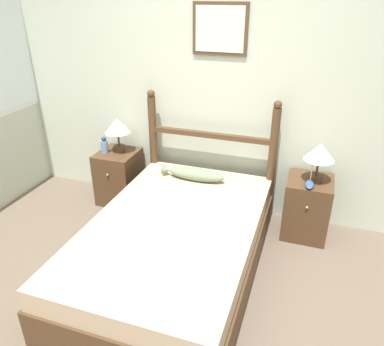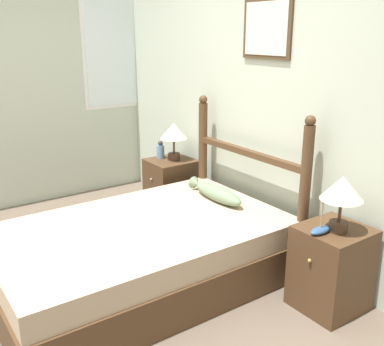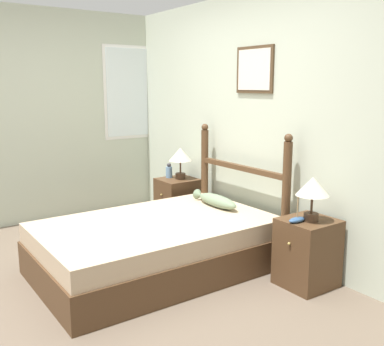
{
  "view_description": "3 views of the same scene",
  "coord_description": "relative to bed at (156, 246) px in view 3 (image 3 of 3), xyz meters",
  "views": [
    {
      "loc": [
        0.95,
        -1.73,
        2.11
      ],
      "look_at": [
        0.05,
        0.93,
        0.73
      ],
      "focal_mm": 35.0,
      "sensor_mm": 36.0,
      "label": 1
    },
    {
      "loc": [
        2.64,
        -0.81,
        1.78
      ],
      "look_at": [
        0.04,
        1.01,
        0.78
      ],
      "focal_mm": 42.0,
      "sensor_mm": 36.0,
      "label": 2
    },
    {
      "loc": [
        3.35,
        -1.36,
        1.66
      ],
      "look_at": [
        0.1,
        0.91,
        0.88
      ],
      "focal_mm": 42.0,
      "sensor_mm": 36.0,
      "label": 3
    }
  ],
  "objects": [
    {
      "name": "ground_plane",
      "position": [
        -0.02,
        -0.58,
        -0.23
      ],
      "size": [
        16.0,
        16.0,
        0.0
      ],
      "primitive_type": "plane",
      "color": "brown"
    },
    {
      "name": "wall_left",
      "position": [
        -2.15,
        -0.55,
        1.05
      ],
      "size": [
        0.08,
        6.4,
        2.55
      ],
      "color": "beige",
      "rests_on": "ground_plane"
    },
    {
      "name": "model_boat",
      "position": [
        0.98,
        0.74,
        0.37
      ],
      "size": [
        0.07,
        0.17,
        0.21
      ],
      "color": "#335684",
      "rests_on": "nightstand_right"
    },
    {
      "name": "bed",
      "position": [
        0.0,
        0.0,
        0.0
      ],
      "size": [
        1.31,
        2.08,
        0.46
      ],
      "color": "#4C331E",
      "rests_on": "ground_plane"
    },
    {
      "name": "table_lamp_left",
      "position": [
        -0.97,
        0.91,
        0.61
      ],
      "size": [
        0.27,
        0.27,
        0.37
      ],
      "color": "#422D1E",
      "rests_on": "nightstand_left"
    },
    {
      "name": "wall_back",
      "position": [
        -0.02,
        1.15,
        1.05
      ],
      "size": [
        6.4,
        0.08,
        2.55
      ],
      "color": "beige",
      "rests_on": "ground_plane"
    },
    {
      "name": "nightstand_left",
      "position": [
        -0.99,
        0.88,
        0.06
      ],
      "size": [
        0.4,
        0.45,
        0.57
      ],
      "color": "#4C331E",
      "rests_on": "ground_plane"
    },
    {
      "name": "bottle",
      "position": [
        -1.1,
        0.83,
        0.42
      ],
      "size": [
        0.08,
        0.08,
        0.18
      ],
      "color": "#668CB2",
      "rests_on": "nightstand_left"
    },
    {
      "name": "table_lamp_right",
      "position": [
        1.02,
        0.86,
        0.61
      ],
      "size": [
        0.27,
        0.27,
        0.37
      ],
      "color": "#422D1E",
      "rests_on": "nightstand_right"
    },
    {
      "name": "headboard",
      "position": [
        -0.0,
        1.0,
        0.43
      ],
      "size": [
        1.31,
        0.08,
        1.24
      ],
      "color": "#4C331E",
      "rests_on": "ground_plane"
    },
    {
      "name": "fish_pillow",
      "position": [
        -0.08,
        0.74,
        0.29
      ],
      "size": [
        0.62,
        0.15,
        0.12
      ],
      "color": "gray",
      "rests_on": "bed"
    },
    {
      "name": "nightstand_right",
      "position": [
        0.99,
        0.88,
        0.06
      ],
      "size": [
        0.4,
        0.45,
        0.57
      ],
      "color": "#4C331E",
      "rests_on": "ground_plane"
    }
  ]
}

